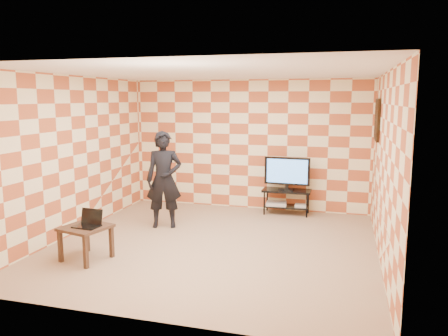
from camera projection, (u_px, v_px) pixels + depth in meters
The scene contains 14 objects.
floor at pixel (214, 245), 6.98m from camera, with size 5.00×5.00×0.00m, color tan.
wall_back at pixel (248, 145), 9.14m from camera, with size 5.00×0.02×2.70m, color #FFF1BE.
wall_front at pixel (142, 195), 4.38m from camera, with size 5.00×0.02×2.70m, color #FFF1BE.
wall_left at pixel (73, 156), 7.42m from camera, with size 0.02×5.00×2.70m, color #FFF1BE.
wall_right at pixel (384, 168), 6.10m from camera, with size 0.02×5.00×2.70m, color #FFF1BE.
ceiling at pixel (213, 72), 6.55m from camera, with size 5.00×5.00×0.02m, color white.
wall_art at pixel (377, 120), 7.49m from camera, with size 0.04×0.72×0.72m.
tv_stand at pixel (287, 196), 8.78m from camera, with size 0.96×0.43×0.50m.
tv at pixel (287, 172), 8.69m from camera, with size 0.91×0.18×0.66m.
dvd_player at pixel (276, 204), 8.83m from camera, with size 0.40×0.29×0.07m, color silver.
game_console at pixel (301, 206), 8.69m from camera, with size 0.24×0.17×0.05m, color silver.
side_table at pixel (86, 232), 6.27m from camera, with size 0.72×0.72×0.50m.
laptop at pixel (89, 223), 6.25m from camera, with size 0.38×0.31×0.24m.
person at pixel (164, 180), 7.83m from camera, with size 0.64×0.42×1.74m, color black.
Camera 1 is at (1.95, -6.41, 2.31)m, focal length 35.00 mm.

